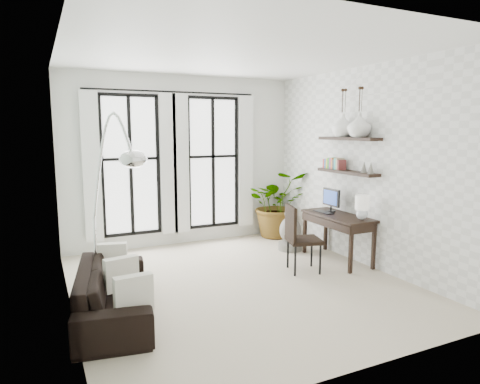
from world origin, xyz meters
TOP-DOWN VIEW (x-y plane):
  - floor at (0.00, 0.00)m, footprint 5.00×5.00m
  - ceiling at (0.00, 0.00)m, footprint 5.00×5.00m
  - wall_left at (-2.25, 0.00)m, footprint 0.00×5.00m
  - wall_right at (2.25, 0.00)m, footprint 0.00×5.00m
  - wall_back at (0.00, 2.50)m, footprint 4.50×0.00m
  - windows at (-0.20, 2.43)m, footprint 3.26×0.13m
  - wall_shelves at (2.11, 0.30)m, footprint 0.25×1.30m
  - sofa at (-1.80, -0.31)m, footprint 1.13×2.15m
  - throw_pillows at (-1.70, -0.31)m, footprint 0.40×1.52m
  - plant at (1.90, 2.15)m, footprint 1.49×1.37m
  - desk at (1.95, 0.22)m, footprint 0.57×1.34m
  - desk_chair at (1.06, 0.09)m, footprint 0.61×0.61m
  - arc_lamp at (-1.70, 0.05)m, footprint 0.74×0.98m
  - buddha at (1.60, 1.17)m, footprint 0.44×0.44m
  - vase_a at (2.11, 0.01)m, footprint 0.37×0.37m
  - vase_b at (2.11, 0.41)m, footprint 0.37×0.37m

SIDE VIEW (x-z plane):
  - floor at x=0.00m, z-range 0.00..0.00m
  - sofa at x=-1.80m, z-range 0.00..0.60m
  - buddha at x=1.60m, z-range -0.06..0.72m
  - throw_pillows at x=-1.70m, z-range 0.30..0.70m
  - desk_chair at x=1.06m, z-range 0.07..1.12m
  - plant at x=1.90m, z-range 0.00..1.38m
  - desk at x=1.95m, z-range 0.15..1.33m
  - windows at x=-0.20m, z-range 0.24..2.88m
  - wall_left at x=-2.25m, z-range -0.90..4.10m
  - wall_right at x=2.25m, z-range -0.90..4.10m
  - wall_back at x=0.00m, z-range -0.65..3.85m
  - wall_shelves at x=2.11m, z-range 1.43..2.03m
  - arc_lamp at x=-1.70m, z-range 0.62..3.03m
  - vase_a at x=2.11m, z-range 2.07..2.46m
  - vase_b at x=2.11m, z-range 2.07..2.46m
  - ceiling at x=0.00m, z-range 3.20..3.20m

